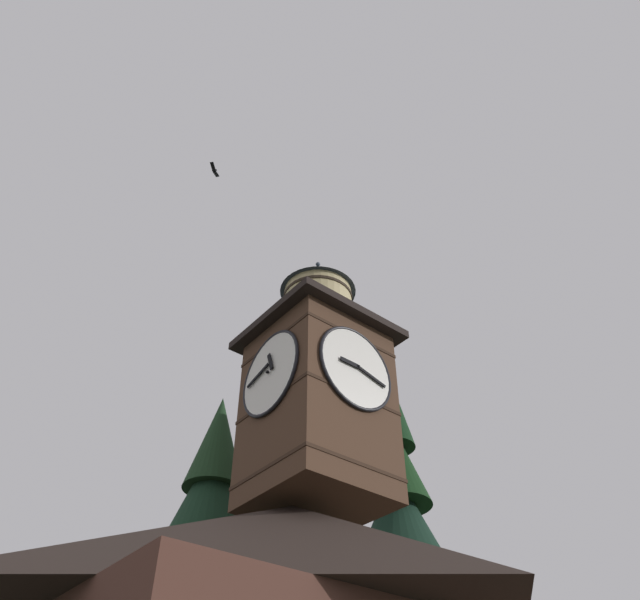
% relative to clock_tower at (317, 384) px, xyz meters
% --- Properties ---
extents(clock_tower, '(4.00, 4.00, 8.76)m').
position_rel_clock_tower_xyz_m(clock_tower, '(0.00, 0.00, 0.00)').
color(clock_tower, '#4C3323').
rests_on(clock_tower, building_main).
extents(flying_bird_high, '(0.61, 0.53, 0.14)m').
position_rel_clock_tower_xyz_m(flying_bird_high, '(3.77, -1.36, 8.41)').
color(flying_bird_high, black).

